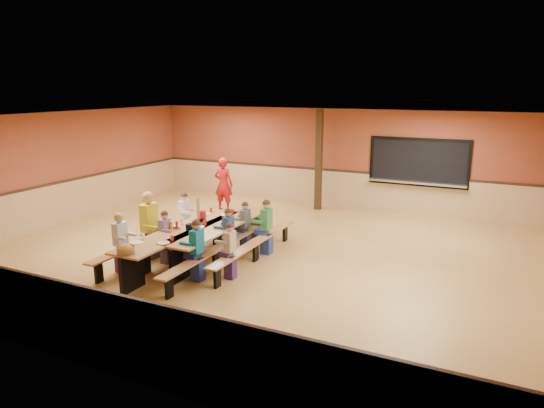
% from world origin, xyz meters
% --- Properties ---
extents(ground, '(12.00, 12.00, 0.00)m').
position_xyz_m(ground, '(0.00, 0.00, 0.00)').
color(ground, '#A1773D').
rests_on(ground, ground).
extents(room_envelope, '(12.04, 10.04, 3.02)m').
position_xyz_m(room_envelope, '(0.00, 0.00, 0.69)').
color(room_envelope, brown).
rests_on(room_envelope, ground).
extents(kitchen_pass_through, '(2.78, 0.28, 1.38)m').
position_xyz_m(kitchen_pass_through, '(2.60, 4.96, 1.49)').
color(kitchen_pass_through, black).
rests_on(kitchen_pass_through, ground).
extents(structural_post, '(0.18, 0.18, 3.00)m').
position_xyz_m(structural_post, '(-0.20, 4.40, 1.50)').
color(structural_post, black).
rests_on(structural_post, ground).
extents(cafeteria_table_main, '(1.91, 3.70, 0.74)m').
position_xyz_m(cafeteria_table_main, '(-1.17, -1.21, 0.53)').
color(cafeteria_table_main, '#A1713F').
rests_on(cafeteria_table_main, ground).
extents(cafeteria_table_second, '(1.91, 3.70, 0.74)m').
position_xyz_m(cafeteria_table_second, '(-0.65, -0.45, 0.53)').
color(cafeteria_table_second, '#A1713F').
rests_on(cafeteria_table_second, ground).
extents(seated_child_white_left, '(0.36, 0.30, 1.20)m').
position_xyz_m(seated_child_white_left, '(-1.99, -2.13, 0.60)').
color(seated_child_white_left, silver).
rests_on(seated_child_white_left, ground).
extents(seated_adult_yellow, '(0.48, 0.40, 1.44)m').
position_xyz_m(seated_adult_yellow, '(-1.99, -1.23, 0.72)').
color(seated_adult_yellow, gold).
rests_on(seated_adult_yellow, ground).
extents(seated_child_grey_left, '(0.36, 0.29, 1.19)m').
position_xyz_m(seated_child_grey_left, '(-1.99, 0.05, 0.59)').
color(seated_child_grey_left, silver).
rests_on(seated_child_grey_left, ground).
extents(seated_child_teal_right, '(0.36, 0.30, 1.20)m').
position_xyz_m(seated_child_teal_right, '(-0.34, -1.87, 0.60)').
color(seated_child_teal_right, '#116A88').
rests_on(seated_child_teal_right, ground).
extents(seated_child_navy_right, '(0.34, 0.28, 1.15)m').
position_xyz_m(seated_child_navy_right, '(-0.34, -0.69, 0.57)').
color(seated_child_navy_right, navy).
rests_on(seated_child_navy_right, ground).
extents(seated_child_char_right, '(0.33, 0.27, 1.13)m').
position_xyz_m(seated_child_char_right, '(-0.34, 0.05, 0.57)').
color(seated_child_char_right, '#454A4D').
rests_on(seated_child_char_right, ground).
extents(seated_child_purple_sec, '(0.33, 0.27, 1.12)m').
position_xyz_m(seated_child_purple_sec, '(-1.47, -1.36, 0.56)').
color(seated_child_purple_sec, '#835C93').
rests_on(seated_child_purple_sec, ground).
extents(seated_child_green_sec, '(0.37, 0.31, 1.22)m').
position_xyz_m(seated_child_green_sec, '(0.18, 0.09, 0.61)').
color(seated_child_green_sec, '#307840').
rests_on(seated_child_green_sec, ground).
extents(seated_child_tan_sec, '(0.32, 0.26, 1.11)m').
position_xyz_m(seated_child_tan_sec, '(0.18, -1.51, 0.55)').
color(seated_child_tan_sec, tan).
rests_on(seated_child_tan_sec, ground).
extents(standing_woman, '(0.62, 0.44, 1.61)m').
position_xyz_m(standing_woman, '(-2.69, 3.01, 0.80)').
color(standing_woman, red).
rests_on(standing_woman, ground).
extents(punch_pitcher, '(0.16, 0.16, 0.22)m').
position_xyz_m(punch_pitcher, '(-1.15, -0.44, 0.85)').
color(punch_pitcher, red).
rests_on(punch_pitcher, cafeteria_table_main).
extents(chip_bowl, '(0.32, 0.32, 0.15)m').
position_xyz_m(chip_bowl, '(-1.18, -2.86, 0.81)').
color(chip_bowl, orange).
rests_on(chip_bowl, cafeteria_table_main).
extents(napkin_dispenser, '(0.10, 0.14, 0.13)m').
position_xyz_m(napkin_dispenser, '(-1.01, -1.15, 0.80)').
color(napkin_dispenser, black).
rests_on(napkin_dispenser, cafeteria_table_main).
extents(condiment_mustard, '(0.06, 0.06, 0.17)m').
position_xyz_m(condiment_mustard, '(-1.36, -1.29, 0.82)').
color(condiment_mustard, yellow).
rests_on(condiment_mustard, cafeteria_table_main).
extents(condiment_ketchup, '(0.06, 0.06, 0.17)m').
position_xyz_m(condiment_ketchup, '(-1.27, -1.23, 0.82)').
color(condiment_ketchup, '#B2140F').
rests_on(condiment_ketchup, cafeteria_table_main).
extents(table_paddle, '(0.16, 0.16, 0.56)m').
position_xyz_m(table_paddle, '(-1.16, -0.58, 0.88)').
color(table_paddle, black).
rests_on(table_paddle, cafeteria_table_main).
extents(place_settings, '(0.65, 3.30, 0.11)m').
position_xyz_m(place_settings, '(-1.17, -1.21, 0.80)').
color(place_settings, beige).
rests_on(place_settings, cafeteria_table_main).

